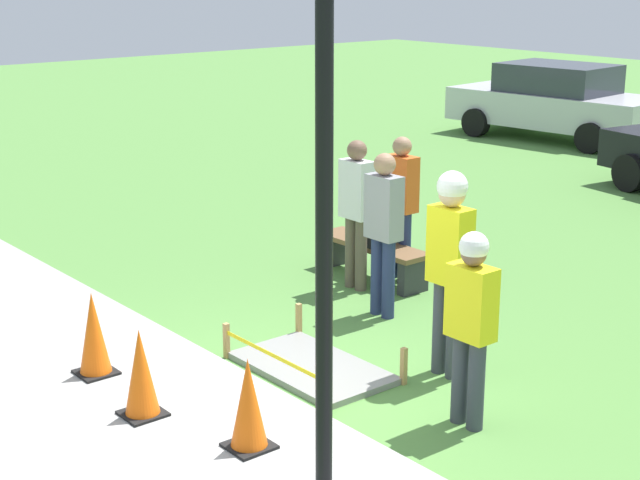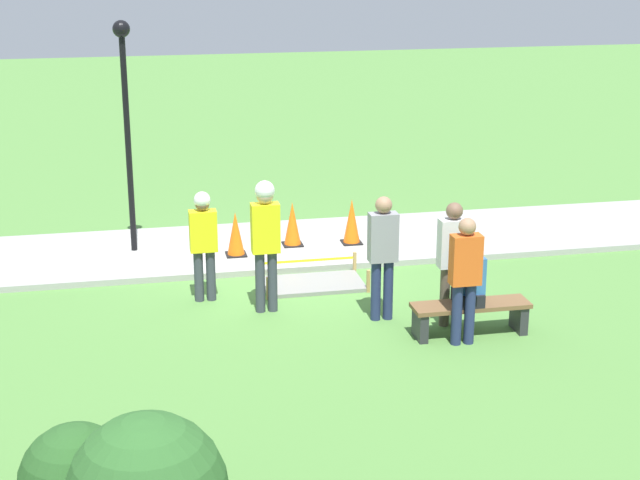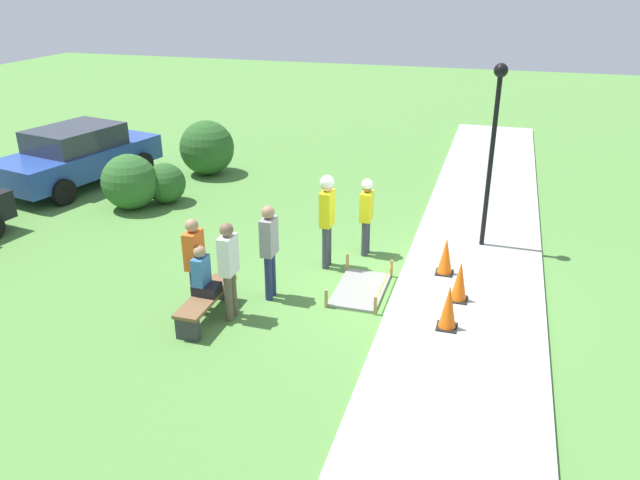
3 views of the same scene
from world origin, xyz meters
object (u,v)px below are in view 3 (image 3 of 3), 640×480
object	(u,v)px
park_bench	(206,302)
bystander_in_gray_shirt	(229,265)
lamppost_near	(494,130)
person_seated_on_bench	(203,275)
parked_car_blue	(78,155)
worker_assistant	(367,211)
traffic_cone_sidewalk_edge	(446,256)
worker_supervisor	(327,212)
bystander_in_orange_shirt	(195,260)
bystander_in_white_shirt	(269,246)
traffic_cone_far_patch	(460,281)
traffic_cone_near_patch	(449,307)

from	to	relation	value
park_bench	bystander_in_gray_shirt	bearing A→B (deg)	-69.49
bystander_in_gray_shirt	lamppost_near	world-z (taller)	lamppost_near
person_seated_on_bench	parked_car_blue	bearing A→B (deg)	49.31
person_seated_on_bench	worker_assistant	world-z (taller)	worker_assistant
traffic_cone_sidewalk_edge	worker_supervisor	bearing A→B (deg)	93.83
bystander_in_gray_shirt	parked_car_blue	world-z (taller)	bystander_in_gray_shirt
worker_supervisor	bystander_in_orange_shirt	distance (m)	2.93
person_seated_on_bench	worker_supervisor	xyz separation A→B (m)	(2.54, -1.47, 0.38)
traffic_cone_sidewalk_edge	worker_assistant	bearing A→B (deg)	68.90
traffic_cone_sidewalk_edge	worker_supervisor	distance (m)	2.48
worker_supervisor	bystander_in_orange_shirt	world-z (taller)	worker_supervisor
bystander_in_gray_shirt	bystander_in_white_shirt	world-z (taller)	bystander_in_white_shirt
parked_car_blue	person_seated_on_bench	bearing A→B (deg)	-118.36
traffic_cone_sidewalk_edge	worker_supervisor	world-z (taller)	worker_supervisor
parked_car_blue	traffic_cone_sidewalk_edge	bearing A→B (deg)	-93.89
lamppost_near	parked_car_blue	bearing A→B (deg)	82.84
worker_supervisor	parked_car_blue	size ratio (longest dim) A/B	0.39
traffic_cone_far_patch	worker_assistant	bearing A→B (deg)	51.04
person_seated_on_bench	worker_supervisor	distance (m)	2.96
worker_assistant	lamppost_near	size ratio (longest dim) A/B	0.44
traffic_cone_sidewalk_edge	worker_assistant	size ratio (longest dim) A/B	0.44
traffic_cone_near_patch	person_seated_on_bench	bearing A→B (deg)	99.03
parked_car_blue	bystander_in_orange_shirt	bearing A→B (deg)	-118.52
worker_assistant	lamppost_near	bearing A→B (deg)	-67.29
park_bench	lamppost_near	size ratio (longest dim) A/B	0.42
park_bench	worker_supervisor	size ratio (longest dim) A/B	0.83
park_bench	person_seated_on_bench	size ratio (longest dim) A/B	1.82
bystander_in_gray_shirt	parked_car_blue	xyz separation A→B (m)	(5.67, 7.15, -0.17)
lamppost_near	parked_car_blue	size ratio (longest dim) A/B	0.77
traffic_cone_sidewalk_edge	bystander_in_orange_shirt	size ratio (longest dim) A/B	0.42
worker_supervisor	bystander_in_white_shirt	size ratio (longest dim) A/B	1.08
park_bench	bystander_in_white_shirt	size ratio (longest dim) A/B	0.90
traffic_cone_near_patch	parked_car_blue	bearing A→B (deg)	64.67
worker_supervisor	bystander_in_gray_shirt	size ratio (longest dim) A/B	1.10
worker_supervisor	traffic_cone_near_patch	bearing A→B (deg)	-125.75
person_seated_on_bench	parked_car_blue	world-z (taller)	parked_car_blue
traffic_cone_far_patch	bystander_in_gray_shirt	size ratio (longest dim) A/B	0.43
worker_assistant	lamppost_near	world-z (taller)	lamppost_near
worker_supervisor	parked_car_blue	bearing A→B (deg)	68.49
traffic_cone_far_patch	park_bench	distance (m)	4.49
traffic_cone_sidewalk_edge	bystander_in_white_shirt	world-z (taller)	bystander_in_white_shirt
traffic_cone_sidewalk_edge	bystander_in_gray_shirt	xyz separation A→B (m)	(-2.60, 3.39, 0.55)
traffic_cone_far_patch	person_seated_on_bench	size ratio (longest dim) A/B	0.85
traffic_cone_sidewalk_edge	bystander_in_gray_shirt	distance (m)	4.31
park_bench	bystander_in_gray_shirt	world-z (taller)	bystander_in_gray_shirt
park_bench	bystander_in_white_shirt	bearing A→B (deg)	-37.40
traffic_cone_sidewalk_edge	parked_car_blue	bearing A→B (deg)	73.78
worker_supervisor	bystander_in_orange_shirt	size ratio (longest dim) A/B	1.11
traffic_cone_near_patch	traffic_cone_sidewalk_edge	size ratio (longest dim) A/B	1.06
park_bench	bystander_in_orange_shirt	distance (m)	0.75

